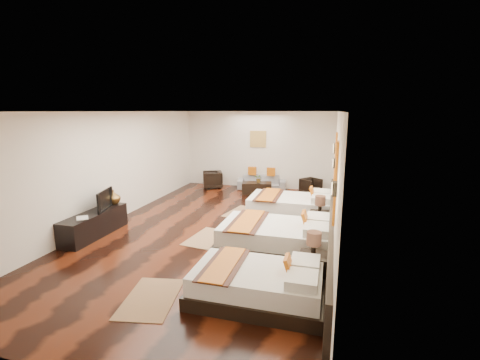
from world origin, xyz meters
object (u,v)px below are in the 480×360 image
(bed_near, at_px, (259,284))
(armchair_left, at_px, (212,180))
(tv, at_px, (102,200))
(figurine, at_px, (113,197))
(bed_far, at_px, (292,207))
(tv_console, at_px, (95,224))
(nightstand_b, at_px, (319,220))
(nightstand_a, at_px, (313,265))
(book, at_px, (76,219))
(sofa, at_px, (261,182))
(table_plant, at_px, (259,178))
(coffee_table, at_px, (257,188))
(armchair_right, at_px, (311,186))
(bed_mid, at_px, (278,237))

(bed_near, height_order, armchair_left, bed_near)
(tv, height_order, figurine, tv)
(bed_far, xyz_separation_m, tv_console, (-4.20, -2.55, -0.03))
(bed_near, distance_m, figurine, 4.82)
(figurine, bearing_deg, nightstand_b, 9.52)
(nightstand_a, xyz_separation_m, book, (-4.95, 0.33, 0.25))
(tv, height_order, sofa, tv)
(nightstand_a, bearing_deg, bed_near, -135.56)
(bed_far, bearing_deg, table_plant, 121.65)
(bed_far, distance_m, book, 5.21)
(tv, height_order, table_plant, tv)
(armchair_left, bearing_deg, coffee_table, 52.62)
(figurine, distance_m, armchair_right, 6.47)
(figurine, height_order, armchair_left, figurine)
(nightstand_b, bearing_deg, tv_console, -162.39)
(tv, bearing_deg, sofa, -41.56)
(figurine, bearing_deg, armchair_right, 45.78)
(book, distance_m, table_plant, 6.06)
(nightstand_a, relative_size, table_plant, 3.21)
(armchair_left, bearing_deg, nightstand_a, 9.00)
(book, relative_size, table_plant, 1.11)
(tv, relative_size, coffee_table, 0.82)
(nightstand_b, distance_m, coffee_table, 3.97)
(bed_far, bearing_deg, coffee_table, 123.04)
(nightstand_b, relative_size, book, 2.89)
(bed_near, height_order, armchair_right, bed_near)
(tv, distance_m, table_plant, 5.37)
(armchair_right, bearing_deg, bed_near, -144.56)
(nightstand_a, relative_size, tv, 1.09)
(table_plant, bearing_deg, nightstand_b, -56.58)
(armchair_left, bearing_deg, bed_mid, 8.80)
(tv_console, bearing_deg, coffee_table, 60.79)
(bed_mid, height_order, armchair_right, bed_mid)
(nightstand_b, bearing_deg, tv, -164.86)
(bed_far, bearing_deg, bed_near, -90.05)
(bed_near, distance_m, book, 4.34)
(armchair_right, relative_size, coffee_table, 0.59)
(figurine, bearing_deg, bed_far, 23.29)
(bed_mid, xyz_separation_m, nightstand_a, (0.75, -1.10, 0.01))
(bed_mid, distance_m, bed_far, 2.31)
(bed_far, xyz_separation_m, nightstand_a, (0.75, -3.41, 0.01))
(armchair_left, distance_m, coffee_table, 1.83)
(nightstand_a, relative_size, armchair_left, 1.29)
(tv, relative_size, armchair_left, 1.18)
(armchair_right, bearing_deg, nightstand_b, -135.36)
(nightstand_a, bearing_deg, coffee_table, 111.44)
(nightstand_b, relative_size, armchair_left, 1.28)
(bed_far, height_order, coffee_table, bed_far)
(table_plant, bearing_deg, tv_console, -119.67)
(armchair_right, bearing_deg, sofa, 120.14)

